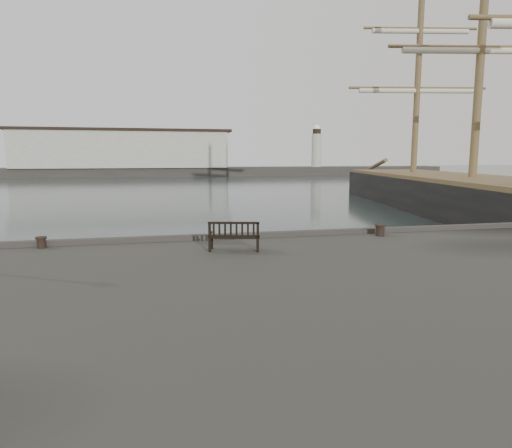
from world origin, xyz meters
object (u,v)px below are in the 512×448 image
Objects in this scene: bench at (234,242)px; bollard_right at (380,230)px; tall_ship_main at (470,204)px; bollard_left at (41,242)px.

bollard_right is (5.67, 1.45, -0.08)m from bench.
tall_ship_main is at bearing 52.57° from bench.
bollard_right is 0.01× the size of tall_ship_main.
bollard_left is 31.38m from tall_ship_main.
bench is 3.93× the size of bollard_right.
bollard_left is at bearing 178.35° from bollard_right.
bollard_left is 0.01× the size of tall_ship_main.
bollard_left is at bearing -140.12° from tall_ship_main.
bollard_right is 22.21m from tall_ship_main.
tall_ship_main reaches higher than bench.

